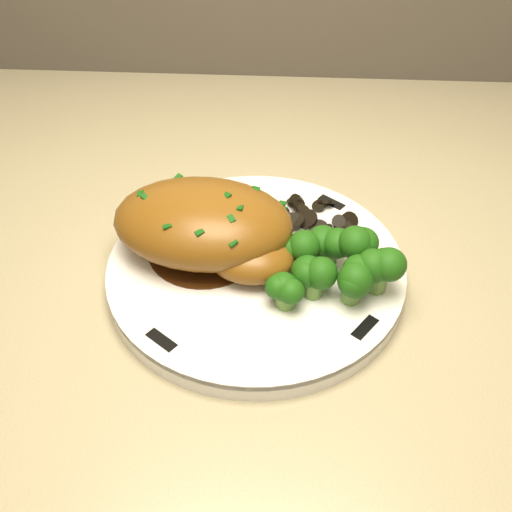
{
  "coord_description": "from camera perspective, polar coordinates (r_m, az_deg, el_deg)",
  "views": [
    {
      "loc": [
        0.12,
        1.19,
        1.23
      ],
      "look_at": [
        0.09,
        1.6,
        0.86
      ],
      "focal_mm": 45.0,
      "sensor_mm": 36.0,
      "label": 1
    }
  ],
  "objects": [
    {
      "name": "plate",
      "position": [
        0.57,
        0.0,
        -1.38
      ],
      "size": [
        0.28,
        0.28,
        0.02
      ],
      "primitive_type": "cylinder",
      "rotation": [
        0.0,
        0.0,
        0.07
      ],
      "color": "white",
      "rests_on": "counter"
    },
    {
      "name": "rim_accent_0",
      "position": [
        0.63,
        6.72,
        4.73
      ],
      "size": [
        0.03,
        0.02,
        0.0
      ],
      "primitive_type": "cube",
      "rotation": [
        0.0,
        0.0,
        2.49
      ],
      "color": "black",
      "rests_on": "plate"
    },
    {
      "name": "rim_accent_1",
      "position": [
        0.62,
        -7.99,
        3.99
      ],
      "size": [
        0.02,
        0.03,
        0.0
      ],
      "primitive_type": "cube",
      "rotation": [
        0.0,
        0.0,
        4.06
      ],
      "color": "black",
      "rests_on": "plate"
    },
    {
      "name": "rim_accent_2",
      "position": [
        0.51,
        -8.4,
        -7.43
      ],
      "size": [
        0.03,
        0.02,
        0.0
      ],
      "primitive_type": "cube",
      "rotation": [
        0.0,
        0.0,
        5.63
      ],
      "color": "black",
      "rests_on": "plate"
    },
    {
      "name": "rim_accent_3",
      "position": [
        0.52,
        9.66,
        -6.31
      ],
      "size": [
        0.02,
        0.03,
        0.0
      ],
      "primitive_type": "cube",
      "rotation": [
        0.0,
        0.0,
        7.2
      ],
      "color": "black",
      "rests_on": "plate"
    },
    {
      "name": "gravy_pool",
      "position": [
        0.57,
        -4.56,
        0.64
      ],
      "size": [
        0.1,
        0.1,
        0.0
      ],
      "primitive_type": "cylinder",
      "color": "#371B0A",
      "rests_on": "plate"
    },
    {
      "name": "chicken_breast",
      "position": [
        0.55,
        -4.25,
        2.6
      ],
      "size": [
        0.17,
        0.12,
        0.06
      ],
      "rotation": [
        0.0,
        0.0,
        -0.09
      ],
      "color": "brown",
      "rests_on": "plate"
    },
    {
      "name": "mushroom_pile",
      "position": [
        0.6,
        4.84,
        3.14
      ],
      "size": [
        0.07,
        0.05,
        0.02
      ],
      "color": "black",
      "rests_on": "plate"
    },
    {
      "name": "broccoli_florets",
      "position": [
        0.53,
        6.71,
        -0.9
      ],
      "size": [
        0.1,
        0.08,
        0.04
      ],
      "rotation": [
        0.0,
        0.0,
        0.2
      ],
      "color": "olive",
      "rests_on": "plate"
    }
  ]
}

